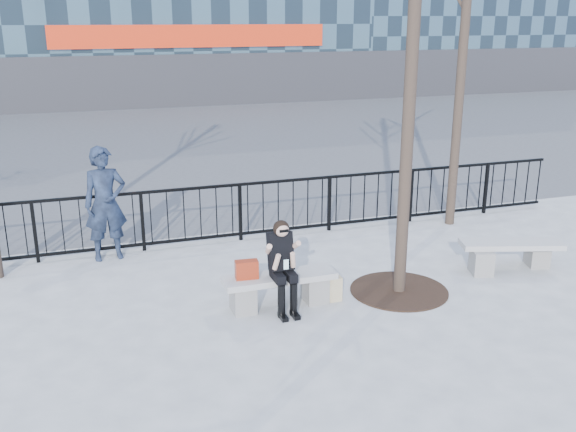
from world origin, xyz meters
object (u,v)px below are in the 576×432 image
object	(u,v)px
bench_main	(280,287)
bench_second	(510,252)
standing_man	(105,204)
seated_woman	(283,267)

from	to	relation	value
bench_main	bench_second	world-z (taller)	bench_second
bench_second	standing_man	xyz separation A→B (m)	(-6.29, 2.69, 0.69)
bench_main	seated_woman	size ratio (longest dim) A/B	1.23
bench_second	seated_woman	world-z (taller)	seated_woman
seated_woman	standing_man	size ratio (longest dim) A/B	0.68
bench_main	seated_woman	world-z (taller)	seated_woman
bench_main	standing_man	size ratio (longest dim) A/B	0.83
seated_woman	standing_man	bearing A→B (deg)	126.82
seated_woman	bench_second	bearing A→B (deg)	3.84
bench_second	standing_man	distance (m)	6.87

